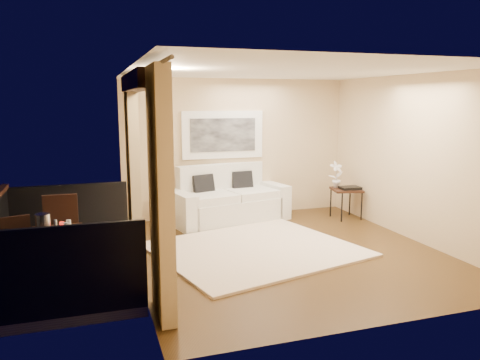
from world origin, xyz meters
name	(u,v)px	position (x,y,z in m)	size (l,w,h in m)	color
floor	(286,252)	(0.00, 0.00, 0.00)	(5.00, 5.00, 0.00)	#4E3517
room_shell	(139,82)	(-2.13, 0.00, 2.52)	(5.00, 6.40, 5.00)	white
balcony	(54,264)	(-3.31, 0.00, 0.18)	(1.81, 2.60, 1.17)	#605B56
curtains	(144,172)	(-2.11, 0.00, 1.34)	(0.16, 4.80, 2.64)	tan
artwork	(223,135)	(-0.30, 2.46, 1.62)	(1.62, 0.07, 0.92)	white
rug	(255,249)	(-0.43, 0.20, 0.02)	(2.88, 2.51, 0.04)	#FDE6CB
sofa	(228,201)	(-0.31, 2.10, 0.38)	(2.36, 1.39, 1.06)	white
side_table	(346,192)	(1.93, 1.54, 0.53)	(0.65, 0.65, 0.59)	black
tray	(350,188)	(1.97, 1.48, 0.61)	(0.38, 0.28, 0.05)	black
orchid	(336,175)	(1.79, 1.71, 0.85)	(0.27, 0.19, 0.52)	white
bistro_table	(57,237)	(-3.22, -0.35, 0.63)	(0.61, 0.61, 0.71)	black
balcony_chair_far	(62,224)	(-3.20, 0.40, 0.60)	(0.45, 0.45, 1.03)	black
balcony_chair_near	(16,247)	(-3.70, -0.23, 0.50)	(0.46, 0.46, 0.88)	black
ice_bucket	(43,222)	(-3.38, -0.25, 0.81)	(0.18, 0.18, 0.20)	silver
candle	(62,225)	(-3.16, -0.22, 0.74)	(0.06, 0.06, 0.07)	red
vase	(56,227)	(-3.21, -0.53, 0.80)	(0.04, 0.04, 0.18)	silver
glass_a	(66,227)	(-3.10, -0.46, 0.77)	(0.06, 0.06, 0.12)	silver
glass_b	(69,225)	(-3.08, -0.34, 0.77)	(0.06, 0.06, 0.12)	white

